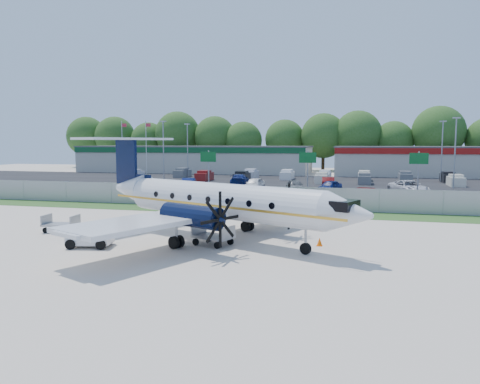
% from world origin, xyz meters
% --- Properties ---
extents(ground, '(170.00, 170.00, 0.00)m').
position_xyz_m(ground, '(0.00, 0.00, 0.00)').
color(ground, beige).
rests_on(ground, ground).
extents(grass_verge, '(170.00, 4.00, 0.02)m').
position_xyz_m(grass_verge, '(0.00, 12.00, 0.01)').
color(grass_verge, '#2D561E').
rests_on(grass_verge, ground).
extents(access_road, '(170.00, 8.00, 0.02)m').
position_xyz_m(access_road, '(0.00, 19.00, 0.01)').
color(access_road, black).
rests_on(access_road, ground).
extents(parking_lot, '(170.00, 32.00, 0.02)m').
position_xyz_m(parking_lot, '(0.00, 40.00, 0.01)').
color(parking_lot, black).
rests_on(parking_lot, ground).
extents(perimeter_fence, '(120.00, 0.06, 1.99)m').
position_xyz_m(perimeter_fence, '(0.00, 14.00, 1.00)').
color(perimeter_fence, gray).
rests_on(perimeter_fence, ground).
extents(building_west, '(46.40, 12.40, 5.24)m').
position_xyz_m(building_west, '(-24.00, 61.98, 2.63)').
color(building_west, '#B9B4A7').
rests_on(building_west, ground).
extents(building_east, '(44.40, 12.40, 5.24)m').
position_xyz_m(building_east, '(26.00, 61.98, 2.63)').
color(building_east, '#B9B4A7').
rests_on(building_east, ground).
extents(sign_left, '(1.80, 0.26, 5.00)m').
position_xyz_m(sign_left, '(-8.00, 22.91, 3.61)').
color(sign_left, gray).
rests_on(sign_left, ground).
extents(sign_mid, '(1.80, 0.26, 5.00)m').
position_xyz_m(sign_mid, '(3.00, 22.91, 3.61)').
color(sign_mid, gray).
rests_on(sign_mid, ground).
extents(sign_right, '(1.80, 0.26, 5.00)m').
position_xyz_m(sign_right, '(14.00, 22.91, 3.61)').
color(sign_right, gray).
rests_on(sign_right, ground).
extents(flagpole_west, '(1.06, 0.12, 10.00)m').
position_xyz_m(flagpole_west, '(-35.92, 55.00, 5.64)').
color(flagpole_west, silver).
rests_on(flagpole_west, ground).
extents(flagpole_east, '(1.06, 0.12, 10.00)m').
position_xyz_m(flagpole_east, '(-30.92, 55.00, 5.64)').
color(flagpole_east, silver).
rests_on(flagpole_east, ground).
extents(light_pole_nw, '(0.90, 0.35, 9.09)m').
position_xyz_m(light_pole_nw, '(-20.00, 38.00, 5.23)').
color(light_pole_nw, gray).
rests_on(light_pole_nw, ground).
extents(light_pole_ne, '(0.90, 0.35, 9.09)m').
position_xyz_m(light_pole_ne, '(20.00, 38.00, 5.23)').
color(light_pole_ne, gray).
rests_on(light_pole_ne, ground).
extents(light_pole_sw, '(0.90, 0.35, 9.09)m').
position_xyz_m(light_pole_sw, '(-20.00, 48.00, 5.23)').
color(light_pole_sw, gray).
rests_on(light_pole_sw, ground).
extents(light_pole_se, '(0.90, 0.35, 9.09)m').
position_xyz_m(light_pole_se, '(20.00, 48.00, 5.23)').
color(light_pole_se, gray).
rests_on(light_pole_se, ground).
extents(tree_line, '(112.00, 6.00, 14.00)m').
position_xyz_m(tree_line, '(0.00, 74.00, 0.00)').
color(tree_line, '#254D16').
rests_on(tree_line, ground).
extents(aircraft, '(19.94, 19.35, 6.20)m').
position_xyz_m(aircraft, '(0.02, 0.17, 2.40)').
color(aircraft, silver).
rests_on(aircraft, ground).
extents(pushback_tug, '(2.61, 2.12, 1.28)m').
position_xyz_m(pushback_tug, '(-6.16, -3.54, 0.61)').
color(pushback_tug, silver).
rests_on(pushback_tug, ground).
extents(baggage_cart_near, '(2.26, 1.48, 1.13)m').
position_xyz_m(baggage_cart_near, '(-10.60, -0.13, 0.52)').
color(baggage_cart_near, gray).
rests_on(baggage_cart_near, ground).
extents(baggage_cart_far, '(2.56, 2.03, 1.17)m').
position_xyz_m(baggage_cart_far, '(0.33, -1.46, 0.54)').
color(baggage_cart_far, gray).
rests_on(baggage_cart_far, ground).
extents(cone_nose, '(0.34, 0.34, 0.48)m').
position_xyz_m(cone_nose, '(6.25, -0.10, 0.23)').
color(cone_nose, '#FA6007').
rests_on(cone_nose, ground).
extents(cone_starboard_wing, '(0.43, 0.43, 0.61)m').
position_xyz_m(cone_starboard_wing, '(4.45, 12.46, 0.29)').
color(cone_starboard_wing, '#FA6007').
rests_on(cone_starboard_wing, ground).
extents(road_car_west, '(5.29, 2.71, 1.66)m').
position_xyz_m(road_car_west, '(-22.19, 16.96, 0.00)').
color(road_car_west, navy).
rests_on(road_car_west, ground).
extents(road_car_mid, '(5.25, 2.92, 1.69)m').
position_xyz_m(road_car_mid, '(8.52, 19.94, 0.00)').
color(road_car_mid, maroon).
rests_on(road_car_mid, ground).
extents(parked_car_a, '(2.49, 4.56, 1.42)m').
position_xyz_m(parked_car_a, '(-12.49, 28.38, 0.00)').
color(parked_car_a, navy).
rests_on(parked_car_a, ground).
extents(parked_car_b, '(2.16, 4.73, 1.57)m').
position_xyz_m(parked_car_b, '(-4.22, 29.42, 0.00)').
color(parked_car_b, silver).
rests_on(parked_car_b, ground).
extents(parked_car_c, '(2.91, 4.58, 1.45)m').
position_xyz_m(parked_car_c, '(0.81, 29.47, 0.00)').
color(parked_car_c, '#595B5E').
rests_on(parked_car_c, ground).
extents(parked_car_d, '(3.06, 4.55, 1.44)m').
position_xyz_m(parked_car_d, '(4.95, 29.39, 0.00)').
color(parked_car_d, navy).
rests_on(parked_car_d, ground).
extents(parked_car_e, '(4.76, 6.60, 1.67)m').
position_xyz_m(parked_car_e, '(13.72, 28.58, 0.00)').
color(parked_car_e, silver).
rests_on(parked_car_e, ground).
extents(parked_car_f, '(2.88, 5.63, 1.56)m').
position_xyz_m(parked_car_f, '(-7.75, 35.76, 0.00)').
color(parked_car_f, navy).
rests_on(parked_car_f, ground).
extents(parked_car_g, '(1.88, 4.53, 1.46)m').
position_xyz_m(parked_car_g, '(4.38, 34.90, 0.00)').
color(parked_car_g, maroon).
rests_on(parked_car_g, ground).
extents(far_parking_rows, '(56.00, 10.00, 1.60)m').
position_xyz_m(far_parking_rows, '(0.00, 45.00, 0.00)').
color(far_parking_rows, gray).
rests_on(far_parking_rows, ground).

